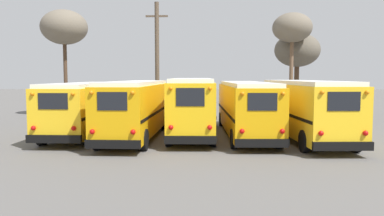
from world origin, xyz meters
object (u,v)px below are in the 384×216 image
(school_bus_3, at_px, (245,107))
(school_bus_4, at_px, (304,107))
(school_bus_1, at_px, (136,107))
(utility_pole, at_px, (157,59))
(bare_tree_1, at_px, (64,28))
(bare_tree_0, at_px, (297,51))
(school_bus_2, at_px, (192,104))
(bare_tree_2, at_px, (292,29))
(school_bus_0, at_px, (87,106))

(school_bus_3, xyz_separation_m, school_bus_4, (3.05, -0.98, 0.06))
(school_bus_1, relative_size, utility_pole, 1.05)
(school_bus_1, distance_m, bare_tree_1, 14.77)
(bare_tree_1, bearing_deg, bare_tree_0, 9.84)
(school_bus_3, relative_size, bare_tree_1, 1.21)
(school_bus_2, distance_m, bare_tree_0, 16.79)
(school_bus_3, distance_m, bare_tree_1, 18.16)
(school_bus_2, bearing_deg, utility_pole, 108.95)
(utility_pole, relative_size, bare_tree_0, 1.28)
(school_bus_3, relative_size, utility_pole, 1.16)
(utility_pole, xyz_separation_m, bare_tree_0, (12.34, 4.24, 0.96))
(school_bus_1, height_order, school_bus_3, school_bus_1)
(bare_tree_2, bearing_deg, school_bus_3, -114.90)
(school_bus_2, height_order, bare_tree_0, bare_tree_0)
(bare_tree_2, bearing_deg, school_bus_0, -142.22)
(school_bus_0, height_order, school_bus_2, school_bus_2)
(school_bus_3, height_order, bare_tree_1, bare_tree_1)
(school_bus_1, relative_size, school_bus_4, 0.94)
(school_bus_2, bearing_deg, school_bus_4, -8.21)
(bare_tree_1, bearing_deg, school_bus_4, -32.37)
(utility_pole, bearing_deg, bare_tree_1, 174.67)
(bare_tree_0, relative_size, bare_tree_1, 0.82)
(school_bus_3, bearing_deg, bare_tree_1, 144.96)
(school_bus_0, distance_m, bare_tree_0, 20.80)
(school_bus_1, height_order, school_bus_2, school_bus_2)
(school_bus_3, bearing_deg, school_bus_1, -169.58)
(utility_pole, xyz_separation_m, bare_tree_2, (11.26, 1.69, 2.61))
(bare_tree_0, xyz_separation_m, bare_tree_1, (-20.22, -3.51, 1.69))
(school_bus_2, relative_size, bare_tree_1, 1.09)
(bare_tree_1, bearing_deg, school_bus_0, -63.68)
(school_bus_2, relative_size, school_bus_4, 0.93)
(school_bus_4, xyz_separation_m, bare_tree_1, (-17.15, 10.87, 5.71))
(school_bus_1, relative_size, school_bus_3, 0.91)
(school_bus_2, height_order, bare_tree_2, bare_tree_2)
(school_bus_3, height_order, bare_tree_2, bare_tree_2)
(school_bus_1, height_order, bare_tree_0, bare_tree_0)
(school_bus_1, xyz_separation_m, bare_tree_0, (12.21, 14.52, 4.04))
(bare_tree_0, bearing_deg, school_bus_2, -124.16)
(school_bus_2, relative_size, school_bus_3, 0.89)
(school_bus_1, bearing_deg, school_bus_2, 18.43)
(school_bus_3, bearing_deg, school_bus_0, -179.11)
(school_bus_0, bearing_deg, bare_tree_2, 37.78)
(school_bus_0, relative_size, bare_tree_0, 1.30)
(bare_tree_0, height_order, bare_tree_1, bare_tree_1)
(bare_tree_1, bearing_deg, school_bus_3, -35.04)
(school_bus_1, xyz_separation_m, school_bus_4, (9.14, 0.14, 0.02))
(school_bus_0, xyz_separation_m, utility_pole, (2.91, 9.29, 3.13))
(school_bus_0, height_order, utility_pole, utility_pole)
(school_bus_4, relative_size, utility_pole, 1.12)
(school_bus_1, bearing_deg, utility_pole, 90.73)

